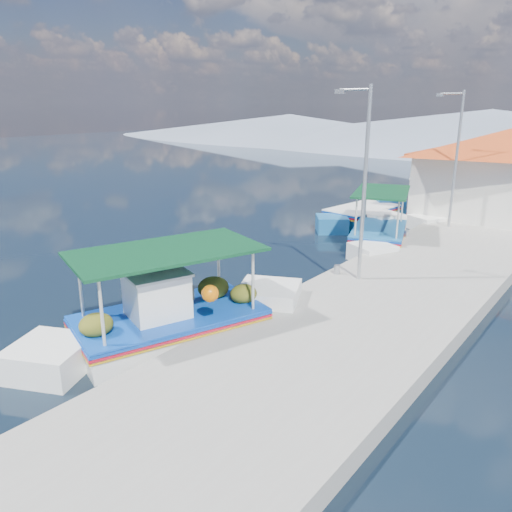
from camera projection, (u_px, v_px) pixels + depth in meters
The scene contains 9 objects.
ground at pixel (213, 280), 17.58m from camera, with size 160.00×160.00×0.00m, color black.
quay at pixel (439, 264), 18.56m from camera, with size 5.00×44.00×0.50m, color gray.
bollards at pixel (379, 248), 19.11m from camera, with size 0.20×17.20×0.30m.
main_caique at pixel (172, 321), 13.03m from camera, with size 4.26×7.90×2.76m.
caique_green_canopy at pixel (380, 236), 21.84m from camera, with size 3.60×6.72×2.66m.
caique_blue_hull at pixel (362, 216), 25.82m from camera, with size 2.72×7.12×1.28m.
caique_far at pixel (431, 209), 26.83m from camera, with size 3.61×7.11×2.61m.
lamp_post_near at pixel (362, 175), 15.30m from camera, with size 1.21×0.14×6.00m.
lamp_post_far at pixel (455, 153), 22.08m from camera, with size 1.21×0.14×6.00m.
Camera 1 is at (11.38, -12.11, 5.98)m, focal length 35.09 mm.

